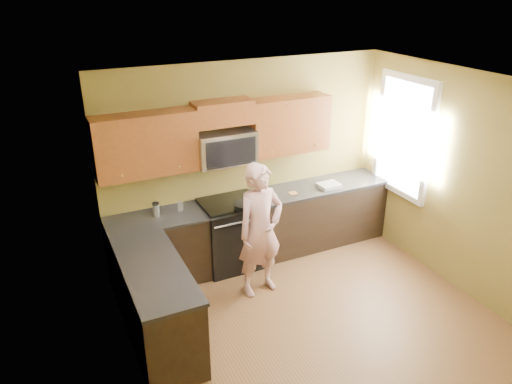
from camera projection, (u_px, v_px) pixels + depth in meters
floor at (321, 328)px, 5.47m from camera, size 4.00×4.00×0.00m
ceiling at (337, 90)px, 4.37m from camera, size 4.00×4.00×0.00m
wall_back at (247, 161)px, 6.57m from camera, size 4.00×0.00×4.00m
wall_front at (492, 345)px, 3.27m from camera, size 4.00×0.00×4.00m
wall_left at (132, 268)px, 4.13m from camera, size 0.00×4.00×4.00m
wall_right at (471, 188)px, 5.70m from camera, size 0.00×4.00×4.00m
cabinet_back_run at (257, 229)px, 6.69m from camera, size 4.00×0.60×0.88m
cabinet_left_run at (157, 306)px, 5.11m from camera, size 0.60×1.60×0.88m
countertop_back at (257, 199)px, 6.49m from camera, size 4.00×0.62×0.04m
countertop_left at (154, 269)px, 4.93m from camera, size 0.62×1.60×0.04m
stove at (231, 233)px, 6.50m from camera, size 0.76×0.65×0.95m
microwave at (225, 163)px, 6.20m from camera, size 0.76×0.40×0.42m
upper_cab_left at (149, 174)px, 5.84m from camera, size 1.22×0.33×0.75m
upper_cab_right at (288, 152)px, 6.60m from camera, size 1.12×0.33×0.75m
upper_cab_over_mw at (223, 113)px, 5.97m from camera, size 0.76×0.33×0.30m
window at (404, 137)px, 6.56m from camera, size 0.06×1.06×1.66m
woman at (260, 230)px, 5.80m from camera, size 0.67×0.49×1.69m
frying_pan at (245, 208)px, 6.14m from camera, size 0.34×0.54×0.07m
butter_tub at (273, 199)px, 6.45m from camera, size 0.14×0.14×0.08m
toast_slice at (293, 193)px, 6.60m from camera, size 0.12×0.12×0.01m
napkin_a at (260, 204)px, 6.25m from camera, size 0.12×0.13×0.06m
napkin_b at (270, 198)px, 6.40m from camera, size 0.15×0.16×0.07m
dish_towel at (329, 185)px, 6.81m from camera, size 0.30×0.24×0.05m
travel_mug at (157, 216)px, 5.98m from camera, size 0.09×0.09×0.19m
glass_b at (180, 206)px, 6.12m from camera, size 0.09×0.09×0.12m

